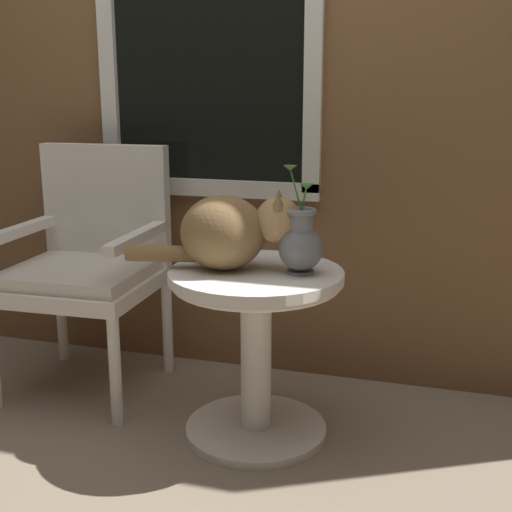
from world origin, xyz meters
TOP-DOWN VIEW (x-y plane):
  - ground_plane at (0.00, 0.00)m, footprint 6.00×6.00m
  - back_wall at (-0.01, 0.71)m, footprint 4.00×0.07m
  - wicker_side_table at (0.21, 0.13)m, footprint 0.60×0.60m
  - wicker_chair at (-0.57, 0.36)m, footprint 0.57×0.56m
  - cat at (0.12, 0.12)m, footprint 0.59×0.31m
  - pewter_vase_with_ivy at (0.36, 0.13)m, footprint 0.15×0.15m

SIDE VIEW (x-z plane):
  - ground_plane at x=0.00m, z-range 0.00..0.00m
  - wicker_side_table at x=0.21m, z-range 0.10..0.70m
  - wicker_chair at x=-0.57m, z-range 0.05..1.03m
  - pewter_vase_with_ivy at x=0.36m, z-range 0.53..0.89m
  - cat at x=0.12m, z-range 0.60..0.87m
  - back_wall at x=-0.01m, z-range 0.00..2.60m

